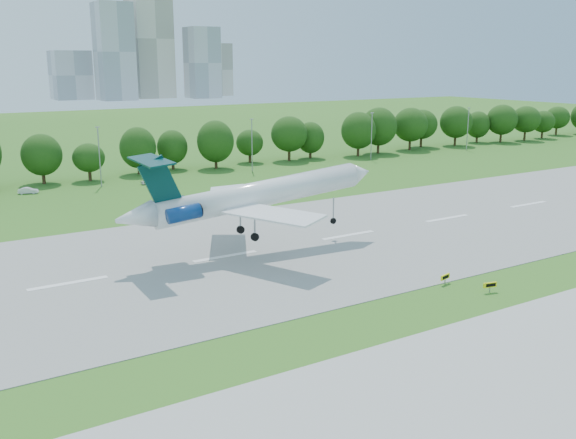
% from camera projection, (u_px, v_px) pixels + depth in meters
% --- Properties ---
extents(ground, '(600.00, 600.00, 0.00)m').
position_uv_depth(ground, '(480.00, 285.00, 73.17)').
color(ground, '#2A5F19').
rests_on(ground, ground).
extents(runway, '(400.00, 45.00, 0.08)m').
position_uv_depth(runway, '(348.00, 235.00, 93.83)').
color(runway, gray).
rests_on(runway, ground).
extents(tree_line, '(288.40, 8.40, 10.40)m').
position_uv_depth(tree_line, '(174.00, 145.00, 147.74)').
color(tree_line, '#382314').
rests_on(tree_line, ground).
extents(light_poles, '(175.90, 0.25, 12.19)m').
position_uv_depth(light_poles, '(181.00, 150.00, 138.17)').
color(light_poles, gray).
rests_on(light_poles, ground).
extents(skyline, '(127.00, 52.00, 80.00)m').
position_uv_depth(skyline, '(146.00, 53.00, 439.79)').
color(skyline, '#B2B2B7').
rests_on(skyline, ground).
extents(airliner, '(37.30, 27.09, 11.78)m').
position_uv_depth(airliner, '(248.00, 196.00, 83.60)').
color(airliner, white).
rests_on(airliner, ground).
extents(taxi_sign_left, '(1.64, 0.56, 1.16)m').
position_uv_depth(taxi_sign_left, '(445.00, 277.00, 73.21)').
color(taxi_sign_left, gray).
rests_on(taxi_sign_left, ground).
extents(taxi_sign_centre, '(1.65, 0.56, 1.16)m').
position_uv_depth(taxi_sign_centre, '(490.00, 285.00, 70.56)').
color(taxi_sign_centre, gray).
rests_on(taxi_sign_centre, ground).
extents(service_vehicle_a, '(3.88, 2.43, 1.21)m').
position_uv_depth(service_vehicle_a, '(28.00, 191.00, 123.57)').
color(service_vehicle_a, silver).
rests_on(service_vehicle_a, ground).
extents(service_vehicle_b, '(3.26, 1.62, 1.07)m').
position_uv_depth(service_vehicle_b, '(148.00, 182.00, 133.20)').
color(service_vehicle_b, silver).
rests_on(service_vehicle_b, ground).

